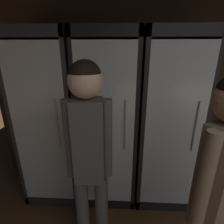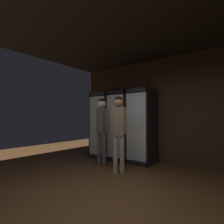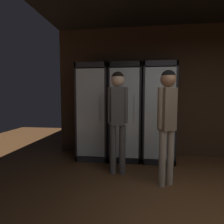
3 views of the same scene
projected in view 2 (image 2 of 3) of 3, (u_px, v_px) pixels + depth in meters
name	position (u px, v px, depth m)	size (l,w,h in m)	color
ground_plane	(100.00, 214.00, 2.33)	(12.00, 12.00, 0.00)	#51331C
wall_back	(177.00, 110.00, 4.79)	(6.00, 0.06, 2.80)	#382619
ceiling_panel	(138.00, 23.00, 3.21)	(6.00, 8.00, 0.06)	black
cooler_far_left	(105.00, 126.00, 5.78)	(0.63, 0.69, 1.95)	#2B2B30
cooler_left	(122.00, 126.00, 5.39)	(0.63, 0.69, 1.95)	black
cooler_center	(143.00, 127.00, 4.99)	(0.63, 0.69, 1.95)	black
shopper_near	(102.00, 123.00, 4.77)	(0.33, 0.22, 1.70)	#4C4C4C
shopper_far	(119.00, 124.00, 4.08)	(0.30, 0.25, 1.67)	gray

